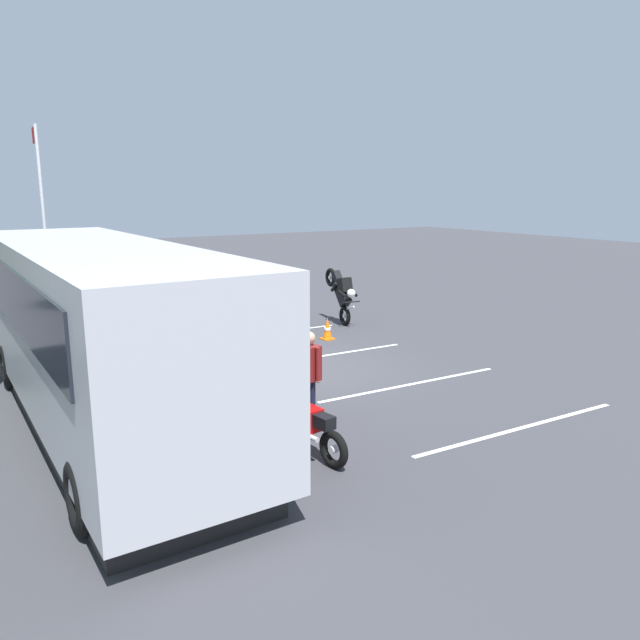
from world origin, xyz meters
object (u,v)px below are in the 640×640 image
at_px(parked_motorcycle_silver, 304,425).
at_px(parked_motorcycle_dark, 199,361).
at_px(spectator_centre, 257,339).
at_px(tour_bus, 101,337).
at_px(stunt_motorcycle, 341,291).
at_px(traffic_cone, 327,329).
at_px(spectator_far_left, 309,370).
at_px(flagpole, 46,241).
at_px(spectator_left, 279,356).

xyz_separation_m(parked_motorcycle_silver, parked_motorcycle_dark, (4.38, 0.06, 0.00)).
height_order(spectator_centre, parked_motorcycle_silver, spectator_centre).
relative_size(spectator_centre, parked_motorcycle_dark, 0.89).
xyz_separation_m(tour_bus, stunt_motorcycle, (4.80, -8.31, -0.61)).
relative_size(parked_motorcycle_silver, traffic_cone, 3.25).
xyz_separation_m(spectator_centre, traffic_cone, (2.90, -3.65, -0.78)).
distance_m(tour_bus, traffic_cone, 7.76).
height_order(spectator_centre, traffic_cone, spectator_centre).
bearing_deg(spectator_centre, spectator_far_left, 178.03).
xyz_separation_m(flagpole, traffic_cone, (-3.28, -6.64, -2.52)).
bearing_deg(spectator_far_left, parked_motorcycle_dark, 13.42).
distance_m(spectator_far_left, parked_motorcycle_dark, 3.47).
relative_size(tour_bus, traffic_cone, 15.31).
bearing_deg(spectator_centre, parked_motorcycle_dark, 38.55).
height_order(spectator_far_left, parked_motorcycle_dark, spectator_far_left).
relative_size(spectator_left, stunt_motorcycle, 0.87).
relative_size(spectator_far_left, spectator_left, 1.01).
height_order(spectator_left, flagpole, flagpole).
xyz_separation_m(spectator_far_left, traffic_cone, (5.14, -3.73, -0.71)).
bearing_deg(spectator_centre, parked_motorcycle_silver, 166.02).
xyz_separation_m(tour_bus, flagpole, (6.64, -0.23, 1.19)).
bearing_deg(flagpole, parked_motorcycle_silver, -167.09).
height_order(tour_bus, traffic_cone, tour_bus).
xyz_separation_m(parked_motorcycle_silver, traffic_cone, (6.18, -4.47, -0.18)).
relative_size(stunt_motorcycle, flagpole, 0.34).
height_order(stunt_motorcycle, flagpole, flagpole).
distance_m(spectator_centre, parked_motorcycle_silver, 3.44).
xyz_separation_m(spectator_left, flagpole, (7.31, 2.89, 1.83)).
bearing_deg(parked_motorcycle_silver, tour_bus, 40.29).
bearing_deg(traffic_cone, tour_bus, 116.07).
distance_m(spectator_far_left, parked_motorcycle_silver, 1.38).
bearing_deg(parked_motorcycle_dark, spectator_far_left, -166.58).
height_order(spectator_left, parked_motorcycle_silver, spectator_left).
bearing_deg(spectator_left, parked_motorcycle_dark, 19.33).
height_order(spectator_left, parked_motorcycle_dark, spectator_left).
xyz_separation_m(spectator_far_left, parked_motorcycle_silver, (-1.04, 0.74, -0.53)).
xyz_separation_m(stunt_motorcycle, traffic_cone, (-1.44, 1.45, -0.73)).
relative_size(spectator_far_left, traffic_cone, 2.71).
bearing_deg(parked_motorcycle_silver, spectator_far_left, -35.36).
relative_size(stunt_motorcycle, traffic_cone, 3.10).
bearing_deg(spectator_far_left, traffic_cone, -35.94).
bearing_deg(spectator_left, spectator_centre, -4.74).
xyz_separation_m(spectator_left, traffic_cone, (4.03, -3.74, -0.70)).
bearing_deg(flagpole, parked_motorcycle_dark, -157.43).
xyz_separation_m(spectator_centre, stunt_motorcycle, (4.34, -5.10, -0.06)).
bearing_deg(spectator_centre, spectator_left, 175.26).
bearing_deg(parked_motorcycle_dark, parked_motorcycle_silver, -179.28).
distance_m(tour_bus, spectator_left, 3.26).
bearing_deg(traffic_cone, spectator_left, 137.11).
bearing_deg(spectator_centre, tour_bus, 98.04).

